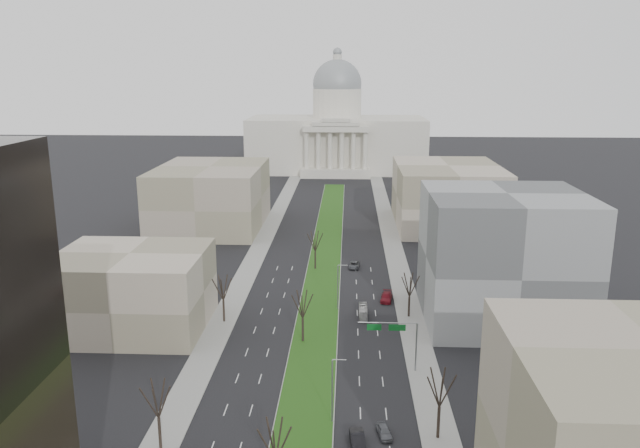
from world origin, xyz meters
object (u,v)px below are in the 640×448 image
(car_red, at_px, (386,297))
(box_van, at_px, (363,312))
(car_grey_far, at_px, (354,265))
(car_grey_near, at_px, (384,431))
(car_black, at_px, (357,440))

(car_red, xyz_separation_m, box_van, (-4.89, -8.37, 0.16))
(car_red, distance_m, car_grey_far, 22.16)
(car_grey_near, relative_size, car_grey_far, 0.78)
(car_red, relative_size, car_grey_far, 1.07)
(car_grey_near, distance_m, car_grey_far, 69.42)
(box_van, bearing_deg, car_grey_far, 93.33)
(car_grey_far, xyz_separation_m, box_van, (1.45, -29.60, 0.24))
(car_red, height_order, box_van, box_van)
(car_red, bearing_deg, car_black, -89.58)
(box_van, bearing_deg, car_red, 60.23)
(car_grey_near, relative_size, car_black, 0.79)
(car_black, distance_m, car_red, 50.84)
(car_black, height_order, car_red, car_black)
(car_grey_near, xyz_separation_m, car_red, (3.04, 48.10, 0.11))
(car_red, relative_size, box_van, 0.80)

